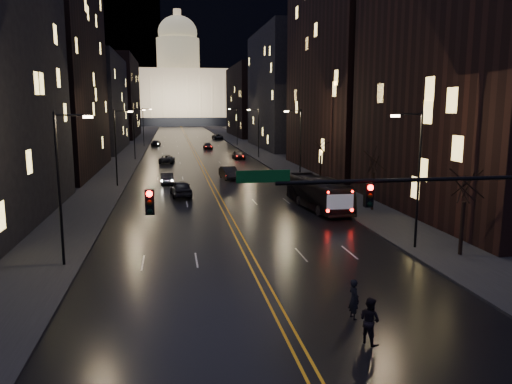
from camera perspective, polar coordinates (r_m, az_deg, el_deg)
name	(u,v)px	position (r m, az deg, el deg)	size (l,w,h in m)	color
ground	(286,327)	(22.08, 3.43, -15.10)	(900.00, 900.00, 0.00)	black
road	(187,138)	(149.87, -7.86, 6.08)	(20.00, 320.00, 0.02)	black
sidewalk_left	(139,139)	(150.09, -13.24, 5.95)	(8.00, 320.00, 0.16)	black
sidewalk_right	(234,138)	(150.94, -2.51, 6.22)	(8.00, 320.00, 0.16)	black
center_line	(187,138)	(149.87, -7.86, 6.09)	(0.62, 320.00, 0.01)	orange
building_left_mid	(48,72)	(75.47, -22.70, 12.58)	(12.00, 30.00, 28.00)	black
building_left_far	(92,103)	(112.71, -18.23, 9.61)	(12.00, 34.00, 20.00)	black
building_left_dist	(116,98)	(160.38, -15.72, 10.34)	(12.00, 40.00, 24.00)	black
building_right_near	(476,74)	(47.15, 23.87, 12.24)	(12.00, 26.00, 24.00)	black
building_right_tall	(353,37)	(74.71, 11.02, 17.03)	(12.00, 30.00, 38.00)	black
building_right_mid	(286,90)	(114.47, 3.40, 11.57)	(12.00, 34.00, 26.00)	black
building_right_dist	(252,101)	(161.56, -0.48, 10.33)	(12.00, 40.00, 22.00)	black
mountain_ridge	(227,34)	(405.84, -3.35, 17.59)	(520.00, 60.00, 130.00)	black
capitol	(179,92)	(269.67, -8.78, 11.28)	(90.00, 50.00, 58.50)	black
traffic_signal	(421,205)	(22.54, 18.37, -1.41)	(17.29, 0.45, 7.00)	black
streetlamp_right_near	(416,173)	(33.55, 17.84, 2.10)	(2.13, 0.25, 9.00)	black
streetlamp_left_near	(62,181)	(30.45, -21.29, 1.17)	(2.13, 0.25, 9.00)	black
streetlamp_right_mid	(299,141)	(61.61, 4.93, 5.79)	(2.13, 0.25, 9.00)	black
streetlamp_left_mid	(117,143)	(59.98, -15.59, 5.37)	(2.13, 0.25, 9.00)	black
streetlamp_right_far	(258,130)	(90.92, 0.17, 7.08)	(2.13, 0.25, 9.00)	black
streetlamp_left_far	(135,131)	(89.82, -13.65, 6.78)	(2.13, 0.25, 9.00)	black
streetlamp_right_dist	(236,124)	(120.57, -2.27, 7.72)	(2.13, 0.25, 9.00)	black
streetlamp_left_dist	(144,125)	(119.75, -12.67, 7.48)	(2.13, 0.25, 9.00)	black
tree_right_near	(465,185)	(32.99, 22.75, 0.71)	(2.40, 2.40, 6.65)	black
tree_right_mid	(374,161)	(45.33, 13.32, 3.46)	(2.40, 2.40, 6.65)	black
tree_right_far	(321,147)	(60.33, 7.42, 5.13)	(2.40, 2.40, 6.65)	black
bus	(318,193)	(45.88, 7.13, -0.14)	(2.47, 10.54, 2.94)	black
oncoming_car_a	(181,188)	(52.67, -8.57, 0.41)	(1.99, 4.95, 1.69)	black
oncoming_car_b	(167,178)	(61.49, -10.14, 1.57)	(1.50, 4.29, 1.41)	black
oncoming_car_c	(167,159)	(84.64, -10.14, 3.74)	(2.24, 4.86, 1.35)	black
oncoming_car_d	(156,143)	(122.20, -11.39, 5.50)	(1.94, 4.78, 1.39)	black
receding_car_a	(229,173)	(64.65, -3.11, 2.20)	(1.73, 4.97, 1.64)	black
receding_car_b	(238,155)	(89.31, -2.02, 4.25)	(1.82, 4.53, 1.54)	black
receding_car_c	(208,146)	(111.20, -5.51, 5.23)	(1.85, 4.55, 1.32)	black
receding_car_d	(218,137)	(144.82, -4.42, 6.31)	(2.46, 5.34, 1.48)	black
pedestrian_a	(354,299)	(22.83, 11.13, -11.93)	(0.66, 0.44, 1.82)	black
pedestrian_b	(370,320)	(20.79, 12.86, -14.11)	(0.92, 0.50, 1.89)	black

